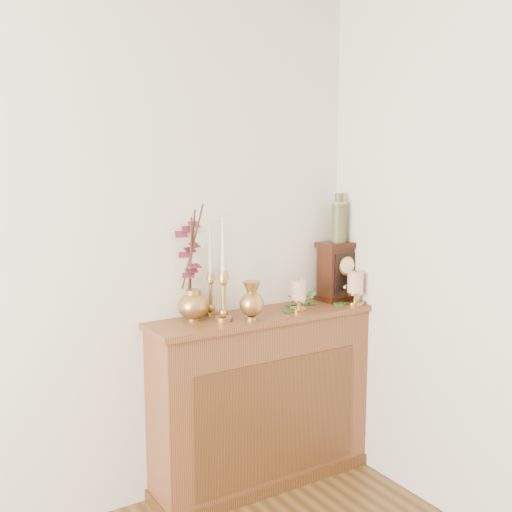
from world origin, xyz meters
TOP-DOWN VIEW (x-y plane):
  - room_walls at (0.00, 0.00)m, footprint 4.08×4.58m
  - console_shelf at (1.40, 2.10)m, footprint 1.24×0.34m
  - candlestick_left at (1.15, 2.07)m, footprint 0.09×0.09m
  - candlestick_center at (1.15, 2.21)m, footprint 0.08×0.08m
  - bud_vase at (1.27, 2.00)m, footprint 0.12×0.12m
  - ginger_jar at (1.04, 2.20)m, footprint 0.24×0.25m
  - pillar_candle_left at (1.59, 2.04)m, footprint 0.09×0.09m
  - pillar_candle_right at (1.94, 2.00)m, footprint 0.10×0.10m
  - ivy_garland at (1.79, 2.08)m, footprint 0.52×0.21m
  - mantel_clock at (1.93, 2.14)m, footprint 0.22×0.16m
  - ceramic_vase at (1.93, 2.14)m, footprint 0.08×0.08m

SIDE VIEW (x-z plane):
  - console_shelf at x=1.40m, z-range -0.03..0.90m
  - ivy_garland at x=1.79m, z-range 0.90..0.99m
  - pillar_candle_left at x=1.59m, z-range 0.93..1.11m
  - bud_vase at x=1.27m, z-range 0.93..1.13m
  - pillar_candle_right at x=1.94m, z-range 0.93..1.13m
  - candlestick_center at x=1.15m, z-range 0.85..1.30m
  - mantel_clock at x=1.93m, z-range 0.93..1.26m
  - candlestick_left at x=1.15m, z-range 0.84..1.35m
  - ginger_jar at x=1.04m, z-range 0.90..1.48m
  - ceramic_vase at x=1.93m, z-range 1.25..1.52m
  - room_walls at x=0.00m, z-range 0.36..3.00m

